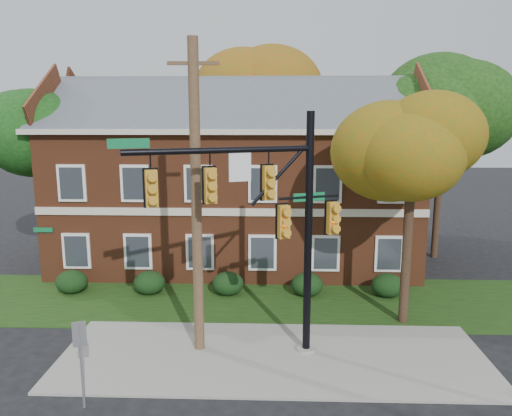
{
  "coord_description": "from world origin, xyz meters",
  "views": [
    {
      "loc": [
        -0.04,
        -14.24,
        7.96
      ],
      "look_at": [
        -0.63,
        3.0,
        4.65
      ],
      "focal_mm": 35.0,
      "sensor_mm": 36.0,
      "label": 1
    }
  ],
  "objects_px": {
    "hedge_right": "(307,285)",
    "traffic_signal": "(266,211)",
    "hedge_center": "(228,284)",
    "hedge_left": "(149,283)",
    "sign_post": "(80,350)",
    "utility_pole": "(196,200)",
    "tree_right_rear": "(451,109)",
    "hedge_far_right": "(387,285)",
    "tree_far_rear": "(264,99)",
    "apartment_building": "(236,170)",
    "tree_near_right": "(420,149)",
    "tree_left_rear": "(43,138)",
    "hedge_far_left": "(72,282)"
  },
  "relations": [
    {
      "from": "apartment_building",
      "to": "tree_far_rear",
      "type": "relative_size",
      "value": 1.63
    },
    {
      "from": "sign_post",
      "to": "apartment_building",
      "type": "bearing_deg",
      "value": 57.54
    },
    {
      "from": "utility_pole",
      "to": "tree_near_right",
      "type": "bearing_deg",
      "value": 15.03
    },
    {
      "from": "hedge_far_right",
      "to": "tree_far_rear",
      "type": "height_order",
      "value": "tree_far_rear"
    },
    {
      "from": "hedge_right",
      "to": "tree_right_rear",
      "type": "height_order",
      "value": "tree_right_rear"
    },
    {
      "from": "tree_right_rear",
      "to": "utility_pole",
      "type": "bearing_deg",
      "value": -136.18
    },
    {
      "from": "hedge_far_right",
      "to": "tree_far_rear",
      "type": "distance_m",
      "value": 16.51
    },
    {
      "from": "hedge_center",
      "to": "hedge_right",
      "type": "height_order",
      "value": "same"
    },
    {
      "from": "apartment_building",
      "to": "tree_left_rear",
      "type": "bearing_deg",
      "value": -173.46
    },
    {
      "from": "hedge_far_left",
      "to": "hedge_left",
      "type": "relative_size",
      "value": 1.0
    },
    {
      "from": "hedge_left",
      "to": "tree_right_rear",
      "type": "relative_size",
      "value": 0.13
    },
    {
      "from": "hedge_far_left",
      "to": "hedge_left",
      "type": "distance_m",
      "value": 3.5
    },
    {
      "from": "apartment_building",
      "to": "hedge_far_left",
      "type": "xyz_separation_m",
      "value": [
        -7.0,
        -5.25,
        -4.46
      ]
    },
    {
      "from": "hedge_center",
      "to": "utility_pole",
      "type": "distance_m",
      "value": 7.02
    },
    {
      "from": "apartment_building",
      "to": "sign_post",
      "type": "xyz_separation_m",
      "value": [
        -3.18,
        -13.95,
        -3.29
      ]
    },
    {
      "from": "traffic_signal",
      "to": "hedge_far_right",
      "type": "bearing_deg",
      "value": 27.1
    },
    {
      "from": "hedge_far_right",
      "to": "traffic_signal",
      "type": "relative_size",
      "value": 0.17
    },
    {
      "from": "hedge_left",
      "to": "tree_far_rear",
      "type": "xyz_separation_m",
      "value": [
        4.84,
        13.09,
        8.32
      ]
    },
    {
      "from": "hedge_far_left",
      "to": "hedge_right",
      "type": "distance_m",
      "value": 10.5
    },
    {
      "from": "tree_right_rear",
      "to": "hedge_far_right",
      "type": "bearing_deg",
      "value": -125.23
    },
    {
      "from": "hedge_left",
      "to": "sign_post",
      "type": "relative_size",
      "value": 0.56
    },
    {
      "from": "sign_post",
      "to": "utility_pole",
      "type": "bearing_deg",
      "value": 32.76
    },
    {
      "from": "sign_post",
      "to": "tree_near_right",
      "type": "bearing_deg",
      "value": 9.78
    },
    {
      "from": "tree_left_rear",
      "to": "utility_pole",
      "type": "height_order",
      "value": "utility_pole"
    },
    {
      "from": "hedge_far_right",
      "to": "traffic_signal",
      "type": "xyz_separation_m",
      "value": [
        -5.23,
        -5.82,
        4.45
      ]
    },
    {
      "from": "traffic_signal",
      "to": "sign_post",
      "type": "distance_m",
      "value": 6.59
    },
    {
      "from": "hedge_center",
      "to": "tree_near_right",
      "type": "height_order",
      "value": "tree_near_right"
    },
    {
      "from": "hedge_center",
      "to": "tree_far_rear",
      "type": "relative_size",
      "value": 0.12
    },
    {
      "from": "hedge_far_right",
      "to": "tree_left_rear",
      "type": "bearing_deg",
      "value": 166.11
    },
    {
      "from": "tree_far_rear",
      "to": "sign_post",
      "type": "relative_size",
      "value": 4.61
    },
    {
      "from": "apartment_building",
      "to": "utility_pole",
      "type": "xyz_separation_m",
      "value": [
        -0.5,
        -10.48,
        0.2
      ]
    },
    {
      "from": "hedge_right",
      "to": "sign_post",
      "type": "height_order",
      "value": "sign_post"
    },
    {
      "from": "hedge_far_left",
      "to": "hedge_far_right",
      "type": "height_order",
      "value": "same"
    },
    {
      "from": "apartment_building",
      "to": "utility_pole",
      "type": "height_order",
      "value": "utility_pole"
    },
    {
      "from": "hedge_left",
      "to": "tree_near_right",
      "type": "bearing_deg",
      "value": -14.81
    },
    {
      "from": "apartment_building",
      "to": "tree_near_right",
      "type": "height_order",
      "value": "apartment_building"
    },
    {
      "from": "tree_far_rear",
      "to": "hedge_right",
      "type": "bearing_deg",
      "value": -80.64
    },
    {
      "from": "hedge_far_right",
      "to": "tree_right_rear",
      "type": "relative_size",
      "value": 0.13
    },
    {
      "from": "hedge_left",
      "to": "tree_right_rear",
      "type": "xyz_separation_m",
      "value": [
        14.81,
        6.11,
        7.6
      ]
    },
    {
      "from": "tree_left_rear",
      "to": "sign_post",
      "type": "bearing_deg",
      "value": -62.95
    },
    {
      "from": "hedge_center",
      "to": "hedge_right",
      "type": "relative_size",
      "value": 1.0
    },
    {
      "from": "apartment_building",
      "to": "hedge_center",
      "type": "height_order",
      "value": "apartment_building"
    },
    {
      "from": "tree_near_right",
      "to": "traffic_signal",
      "type": "height_order",
      "value": "tree_near_right"
    },
    {
      "from": "hedge_far_right",
      "to": "tree_left_rear",
      "type": "relative_size",
      "value": 0.16
    },
    {
      "from": "tree_left_rear",
      "to": "tree_far_rear",
      "type": "bearing_deg",
      "value": 38.97
    },
    {
      "from": "hedge_right",
      "to": "sign_post",
      "type": "bearing_deg",
      "value": -127.5
    },
    {
      "from": "hedge_left",
      "to": "hedge_right",
      "type": "relative_size",
      "value": 1.0
    },
    {
      "from": "hedge_far_left",
      "to": "tree_far_rear",
      "type": "xyz_separation_m",
      "value": [
        8.34,
        13.09,
        8.32
      ]
    },
    {
      "from": "hedge_far_left",
      "to": "hedge_right",
      "type": "height_order",
      "value": "same"
    },
    {
      "from": "hedge_right",
      "to": "traffic_signal",
      "type": "height_order",
      "value": "traffic_signal"
    }
  ]
}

